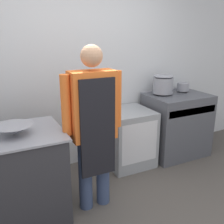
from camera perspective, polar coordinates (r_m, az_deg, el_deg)
name	(u,v)px	position (r m, az deg, el deg)	size (l,w,h in m)	color
wall_back	(80,68)	(3.53, -6.88, 9.54)	(8.00, 0.05, 2.70)	silver
stove	(176,125)	(4.06, 13.78, -2.69)	(0.89, 0.65, 0.95)	#4C4F56
fridge_unit	(128,137)	(3.67, 3.50, -5.55)	(0.62, 0.63, 0.79)	#93999E
person_cook	(93,121)	(2.59, -4.09, -1.97)	(0.62, 0.24, 1.70)	#38476B
mixing_bowl	(14,130)	(2.56, -20.63, -3.67)	(0.36, 0.36, 0.09)	gray
stock_pot	(163,84)	(3.86, 11.05, 6.05)	(0.29, 0.29, 0.27)	gray
sauce_pot	(183,87)	(4.11, 15.20, 5.32)	(0.18, 0.18, 0.12)	gray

